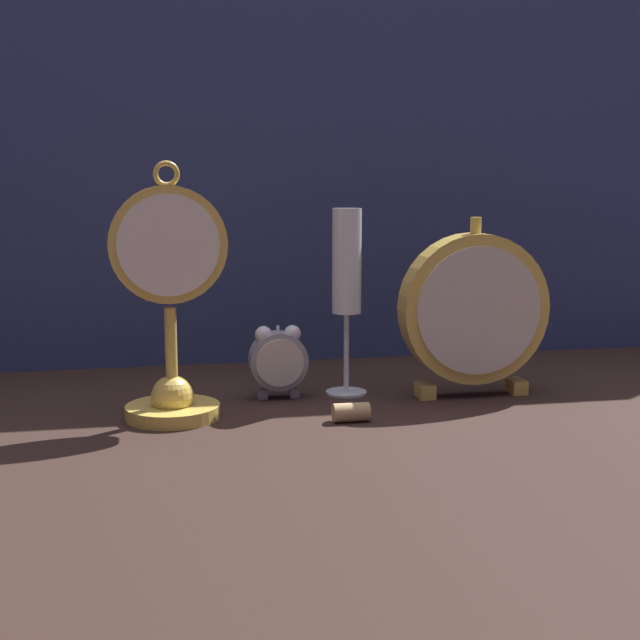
% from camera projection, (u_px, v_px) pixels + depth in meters
% --- Properties ---
extents(ground_plane, '(4.00, 4.00, 0.00)m').
position_uv_depth(ground_plane, '(333.00, 415.00, 1.06)').
color(ground_plane, black).
extents(fabric_backdrop_drape, '(1.68, 0.01, 0.66)m').
position_uv_depth(fabric_backdrop_drape, '(288.00, 144.00, 1.32)').
color(fabric_backdrop_drape, navy).
rests_on(fabric_backdrop_drape, ground_plane).
extents(pocket_watch_on_stand, '(0.13, 0.11, 0.30)m').
position_uv_depth(pocket_watch_on_stand, '(170.00, 320.00, 1.02)').
color(pocket_watch_on_stand, gold).
rests_on(pocket_watch_on_stand, ground_plane).
extents(alarm_clock_twin_bell, '(0.07, 0.03, 0.09)m').
position_uv_depth(alarm_clock_twin_bell, '(278.00, 358.00, 1.13)').
color(alarm_clock_twin_bell, gray).
rests_on(alarm_clock_twin_bell, ground_plane).
extents(mantel_clock_silver, '(0.19, 0.04, 0.23)m').
position_uv_depth(mantel_clock_silver, '(474.00, 310.00, 1.13)').
color(mantel_clock_silver, gold).
rests_on(mantel_clock_silver, ground_plane).
extents(champagne_flute, '(0.05, 0.05, 0.24)m').
position_uv_depth(champagne_flute, '(347.00, 276.00, 1.14)').
color(champagne_flute, silver).
rests_on(champagne_flute, ground_plane).
extents(wine_cork, '(0.04, 0.02, 0.02)m').
position_uv_depth(wine_cork, '(351.00, 412.00, 1.03)').
color(wine_cork, tan).
rests_on(wine_cork, ground_plane).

